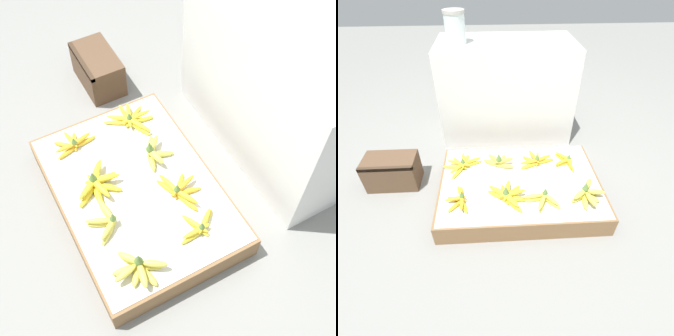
% 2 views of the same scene
% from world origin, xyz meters
% --- Properties ---
extents(ground_plane, '(10.00, 10.00, 0.00)m').
position_xyz_m(ground_plane, '(0.00, 0.00, 0.00)').
color(ground_plane, gray).
extents(display_platform, '(1.00, 0.71, 0.13)m').
position_xyz_m(display_platform, '(0.00, 0.00, 0.07)').
color(display_platform, olive).
rests_on(display_platform, ground_plane).
extents(back_vendor_table, '(1.01, 0.54, 0.74)m').
position_xyz_m(back_vendor_table, '(-0.04, 0.82, 0.37)').
color(back_vendor_table, white).
rests_on(back_vendor_table, ground_plane).
extents(wooden_crate, '(0.34, 0.20, 0.21)m').
position_xyz_m(wooden_crate, '(-0.84, 0.17, 0.11)').
color(wooden_crate, brown).
rests_on(wooden_crate, ground_plane).
extents(banana_bunch_front_left, '(0.14, 0.22, 0.08)m').
position_xyz_m(banana_bunch_front_left, '(-0.36, -0.17, 0.16)').
color(banana_bunch_front_left, gold).
rests_on(banana_bunch_front_left, display_platform).
extents(banana_bunch_front_midleft, '(0.25, 0.24, 0.11)m').
position_xyz_m(banana_bunch_front_midleft, '(-0.09, -0.16, 0.17)').
color(banana_bunch_front_midleft, yellow).
rests_on(banana_bunch_front_midleft, display_platform).
extents(banana_bunch_front_midright, '(0.22, 0.15, 0.09)m').
position_xyz_m(banana_bunch_front_midright, '(0.11, -0.20, 0.16)').
color(banana_bunch_front_midright, '#DBCC4C').
rests_on(banana_bunch_front_midright, display_platform).
extents(banana_bunch_front_right, '(0.21, 0.23, 0.11)m').
position_xyz_m(banana_bunch_front_right, '(0.37, -0.18, 0.17)').
color(banana_bunch_front_right, '#DBCC4C').
rests_on(banana_bunch_front_right, display_platform).
extents(banana_bunch_middle_left, '(0.26, 0.25, 0.08)m').
position_xyz_m(banana_bunch_middle_left, '(-0.37, 0.15, 0.16)').
color(banana_bunch_middle_left, yellow).
rests_on(banana_bunch_middle_left, display_platform).
extents(banana_bunch_middle_midleft, '(0.21, 0.16, 0.11)m').
position_xyz_m(banana_bunch_middle_midleft, '(-0.12, 0.16, 0.17)').
color(banana_bunch_middle_midleft, gold).
rests_on(banana_bunch_middle_midleft, display_platform).
extents(banana_bunch_middle_midright, '(0.24, 0.18, 0.09)m').
position_xyz_m(banana_bunch_middle_midright, '(0.12, 0.16, 0.16)').
color(banana_bunch_middle_midright, gold).
rests_on(banana_bunch_middle_midright, display_platform).
extents(banana_bunch_middle_right, '(0.14, 0.21, 0.08)m').
position_xyz_m(banana_bunch_middle_right, '(0.32, 0.14, 0.16)').
color(banana_bunch_middle_right, yellow).
rests_on(banana_bunch_middle_right, display_platform).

